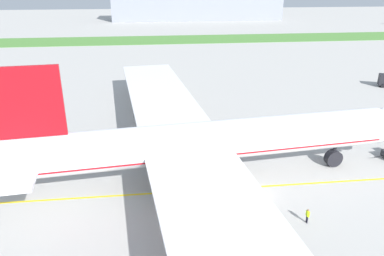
% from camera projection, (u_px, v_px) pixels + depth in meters
% --- Properties ---
extents(ground_plane, '(600.00, 600.00, 0.00)m').
position_uv_depth(ground_plane, '(255.00, 195.00, 45.86)').
color(ground_plane, '#ADAAA5').
rests_on(ground_plane, ground).
extents(apron_taxi_line, '(280.00, 0.36, 0.01)m').
position_uv_depth(apron_taxi_line, '(251.00, 187.00, 47.49)').
color(apron_taxi_line, yellow).
rests_on(apron_taxi_line, ground).
extents(grass_median_strip, '(320.00, 24.00, 0.10)m').
position_uv_depth(grass_median_strip, '(176.00, 40.00, 160.46)').
color(grass_median_strip, '#4C8438').
rests_on(grass_median_strip, ground).
extents(airliner_foreground, '(58.50, 95.17, 16.34)m').
position_uv_depth(airliner_foreground, '(198.00, 143.00, 46.82)').
color(airliner_foreground, white).
rests_on(airliner_foreground, ground).
extents(ground_crew_wingwalker_port, '(0.27, 0.61, 1.73)m').
position_uv_depth(ground_crew_wingwalker_port, '(308.00, 215.00, 40.24)').
color(ground_crew_wingwalker_port, black).
rests_on(ground_crew_wingwalker_port, ground).
extents(terminal_building, '(105.43, 20.00, 18.00)m').
position_uv_depth(terminal_building, '(197.00, 5.00, 232.75)').
color(terminal_building, gray).
rests_on(terminal_building, ground).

